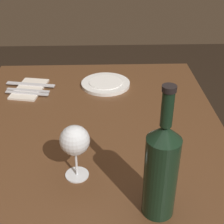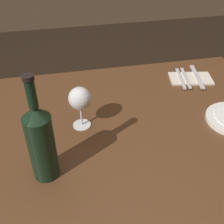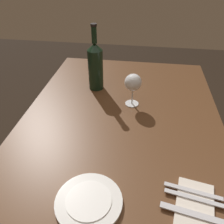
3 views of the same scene
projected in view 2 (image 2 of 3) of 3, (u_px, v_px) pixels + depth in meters
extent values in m
cube|color=#56351E|center=(121.00, 131.00, 1.07)|extent=(1.30, 0.90, 0.04)
cylinder|color=#412816|center=(202.00, 124.00, 1.69)|extent=(0.06, 0.06, 0.70)
cylinder|color=white|center=(82.00, 125.00, 1.07)|extent=(0.07, 0.07, 0.00)
cylinder|color=white|center=(81.00, 116.00, 1.04)|extent=(0.01, 0.01, 0.08)
sphere|color=white|center=(80.00, 98.00, 1.00)|extent=(0.08, 0.08, 0.08)
cylinder|color=#510A14|center=(80.00, 99.00, 1.00)|extent=(0.06, 0.06, 0.03)
cylinder|color=black|center=(42.00, 148.00, 0.82)|extent=(0.08, 0.08, 0.22)
cone|color=black|center=(35.00, 113.00, 0.75)|extent=(0.08, 0.08, 0.03)
cylinder|color=black|center=(31.00, 94.00, 0.71)|extent=(0.03, 0.03, 0.08)
cylinder|color=black|center=(28.00, 78.00, 0.68)|extent=(0.03, 0.03, 0.01)
cube|color=silver|center=(191.00, 78.00, 1.33)|extent=(0.21, 0.14, 0.01)
cube|color=silver|center=(186.00, 78.00, 1.32)|extent=(0.05, 0.18, 0.00)
cube|color=silver|center=(181.00, 78.00, 1.32)|extent=(0.05, 0.18, 0.00)
cube|color=silver|center=(197.00, 77.00, 1.33)|extent=(0.06, 0.21, 0.00)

